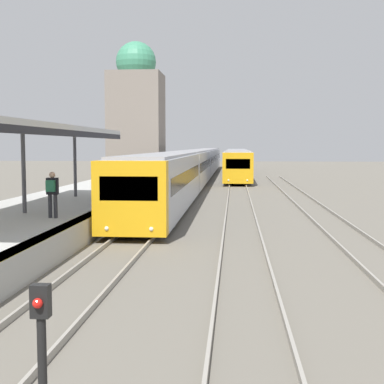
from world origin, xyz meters
name	(u,v)px	position (x,y,z in m)	size (l,w,h in m)	color
platform_canopy	(24,129)	(-4.32, 19.28, 4.17)	(4.00, 16.69, 3.38)	beige
person_on_platform	(52,191)	(-2.77, 17.90, 1.92)	(0.40, 0.40, 1.66)	#2D2D33
train_near	(197,164)	(0.00, 52.60, 1.72)	(2.71, 69.32, 3.10)	gold
train_far	(237,161)	(4.05, 62.40, 1.69)	(2.68, 34.63, 3.05)	gold
signal_post_near	(42,356)	(1.68, 4.74, 1.26)	(0.20, 0.21, 2.05)	black
distant_domed_building	(137,118)	(-5.00, 46.79, 6.01)	(4.61, 4.61, 12.69)	slate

